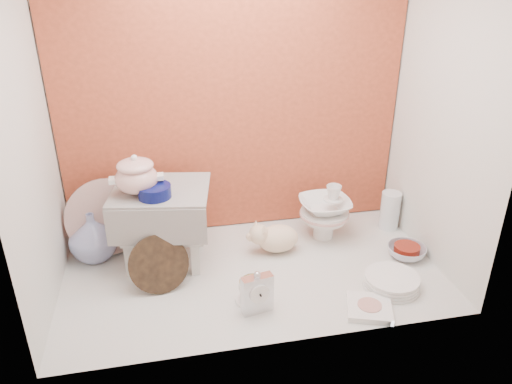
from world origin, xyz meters
TOP-DOWN VIEW (x-y plane):
  - ground at (0.00, 0.00)m, footprint 1.80×1.80m
  - niche_shell at (0.00, 0.18)m, footprint 1.86×1.03m
  - step_stool at (-0.40, 0.20)m, footprint 0.51×0.46m
  - soup_tureen at (-0.51, 0.16)m, footprint 0.24×0.24m
  - cobalt_bowl at (-0.43, 0.12)m, footprint 0.18×0.18m
  - floral_platter at (-0.69, 0.34)m, footprint 0.41×0.19m
  - blue_white_vase at (-0.76, 0.28)m, footprint 0.31×0.31m
  - lacquer_tray at (-0.44, -0.04)m, footprint 0.28×0.15m
  - mantel_clock at (-0.04, -0.29)m, footprint 0.14×0.07m
  - plush_pig at (0.16, 0.16)m, footprint 0.32×0.27m
  - teacup_saucer at (-0.04, -0.21)m, footprint 0.20×0.20m
  - gold_rim_teacup at (-0.04, -0.21)m, footprint 0.15×0.15m
  - lattice_dish at (0.44, -0.38)m, footprint 0.24×0.24m
  - dinner_plate_stack at (0.61, -0.25)m, footprint 0.35×0.35m
  - crystal_bowl at (0.79, -0.03)m, footprint 0.25×0.25m
  - clear_glass_vase at (0.84, 0.28)m, footprint 0.11×0.11m
  - porcelain_tower at (0.44, 0.25)m, footprint 0.32×0.32m

SIDE VIEW (x-z plane):
  - ground at x=0.00m, z-range 0.00..0.00m
  - teacup_saucer at x=-0.04m, z-range 0.00..0.01m
  - lattice_dish at x=0.44m, z-range 0.00..0.03m
  - dinner_plate_stack at x=0.61m, z-range 0.00..0.06m
  - crystal_bowl at x=0.79m, z-range 0.00..0.06m
  - gold_rim_teacup at x=-0.04m, z-range 0.01..0.11m
  - plush_pig at x=0.16m, z-range 0.00..0.16m
  - mantel_clock at x=-0.04m, z-range 0.00..0.20m
  - clear_glass_vase at x=0.84m, z-range 0.00..0.21m
  - blue_white_vase at x=-0.76m, z-range 0.00..0.25m
  - lacquer_tray at x=-0.44m, z-range 0.00..0.26m
  - porcelain_tower at x=0.44m, z-range 0.00..0.31m
  - floral_platter at x=-0.69m, z-range 0.00..0.39m
  - step_stool at x=-0.40m, z-range 0.00..0.39m
  - cobalt_bowl at x=-0.43m, z-range 0.39..0.45m
  - soup_tureen at x=-0.51m, z-range 0.39..0.59m
  - niche_shell at x=0.00m, z-range 0.17..1.70m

